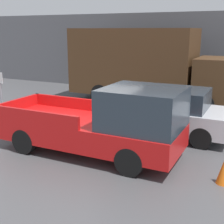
{
  "coord_description": "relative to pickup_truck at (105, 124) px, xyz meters",
  "views": [
    {
      "loc": [
        4.77,
        -8.54,
        3.57
      ],
      "look_at": [
        0.56,
        0.07,
        1.05
      ],
      "focal_mm": 50.0,
      "sensor_mm": 36.0,
      "label": 1
    }
  ],
  "objects": [
    {
      "name": "building_wall",
      "position": [
        -0.83,
        10.15,
        1.3
      ],
      "size": [
        28.0,
        0.15,
        4.55
      ],
      "color": "#56565B",
      "rests_on": "ground"
    },
    {
      "name": "traffic_cone",
      "position": [
        3.36,
        -0.31,
        -0.64
      ],
      "size": [
        0.35,
        0.35,
        0.68
      ],
      "color": "orange",
      "rests_on": "ground"
    },
    {
      "name": "car",
      "position": [
        1.15,
        2.68,
        -0.14
      ],
      "size": [
        4.21,
        2.0,
        1.65
      ],
      "color": "silver",
      "rests_on": "ground"
    },
    {
      "name": "delivery_truck",
      "position": [
        -1.42,
        6.94,
        0.97
      ],
      "size": [
        7.97,
        2.56,
        3.66
      ],
      "color": "#472D19",
      "rests_on": "ground"
    },
    {
      "name": "pickup_truck",
      "position": [
        0.0,
        0.0,
        0.0
      ],
      "size": [
        5.47,
        2.06,
        2.1
      ],
      "color": "red",
      "rests_on": "ground"
    },
    {
      "name": "parking_sign",
      "position": [
        -4.61,
        0.65,
        0.28
      ],
      "size": [
        0.3,
        0.07,
        2.21
      ],
      "color": "gray",
      "rests_on": "ground"
    },
    {
      "name": "ground_plane",
      "position": [
        -0.83,
        0.93,
        -0.98
      ],
      "size": [
        60.0,
        60.0,
        0.0
      ],
      "primitive_type": "plane",
      "color": "#4C4C4F"
    }
  ]
}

